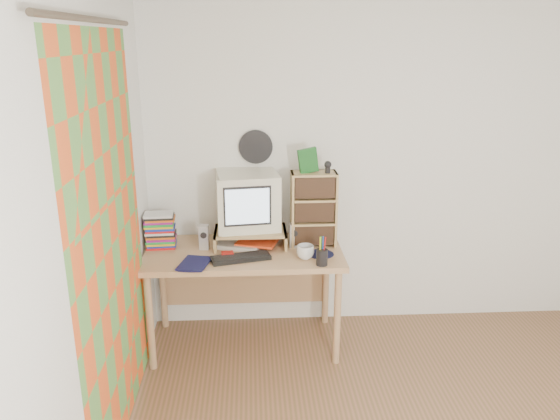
{
  "coord_description": "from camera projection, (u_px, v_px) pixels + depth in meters",
  "views": [
    {
      "loc": [
        -0.97,
        -2.25,
        2.2
      ],
      "look_at": [
        -0.77,
        1.33,
        1.06
      ],
      "focal_mm": 35.0,
      "sensor_mm": 36.0,
      "label": 1
    }
  ],
  "objects": [
    {
      "name": "cd_rack",
      "position": [
        313.0,
        209.0,
        3.93
      ],
      "size": [
        0.33,
        0.18,
        0.54
      ],
      "primitive_type": "cube",
      "rotation": [
        0.0,
        0.0,
        0.01
      ],
      "color": "tan",
      "rests_on": "desk"
    },
    {
      "name": "red_box",
      "position": [
        228.0,
        255.0,
        3.76
      ],
      "size": [
        0.09,
        0.06,
        0.04
      ],
      "primitive_type": "cube",
      "rotation": [
        0.0,
        0.0,
        0.14
      ],
      "color": "#AC1912",
      "rests_on": "desk"
    },
    {
      "name": "monitor_riser",
      "position": [
        250.0,
        233.0,
        3.96
      ],
      "size": [
        0.52,
        0.3,
        0.12
      ],
      "color": "tan",
      "rests_on": "desk"
    },
    {
      "name": "crt_monitor",
      "position": [
        248.0,
        201.0,
        3.94
      ],
      "size": [
        0.48,
        0.48,
        0.4
      ],
      "primitive_type": "cube",
      "rotation": [
        0.0,
        0.0,
        0.13
      ],
      "color": "silver",
      "rests_on": "monitor_riser"
    },
    {
      "name": "curtain",
      "position": [
        112.0,
        246.0,
        2.88
      ],
      "size": [
        0.0,
        2.2,
        2.2
      ],
      "primitive_type": "plane",
      "rotation": [
        1.57,
        0.0,
        1.57
      ],
      "color": "#EB5821",
      "rests_on": "left_wall"
    },
    {
      "name": "desk",
      "position": [
        244.0,
        264.0,
        3.99
      ],
      "size": [
        1.4,
        0.7,
        0.75
      ],
      "color": "tan",
      "rests_on": "floor"
    },
    {
      "name": "webcam",
      "position": [
        328.0,
        167.0,
        3.81
      ],
      "size": [
        0.05,
        0.05,
        0.09
      ],
      "primitive_type": null,
      "rotation": [
        0.0,
        0.0,
        -0.05
      ],
      "color": "black",
      "rests_on": "cd_rack"
    },
    {
      "name": "pen_cup",
      "position": [
        322.0,
        254.0,
        3.62
      ],
      "size": [
        0.09,
        0.09,
        0.15
      ],
      "primitive_type": null,
      "rotation": [
        0.0,
        0.0,
        0.19
      ],
      "color": "black",
      "rests_on": "desk"
    },
    {
      "name": "mousepad",
      "position": [
        320.0,
        254.0,
        3.82
      ],
      "size": [
        0.24,
        0.24,
        0.0
      ],
      "primitive_type": "cylinder",
      "rotation": [
        0.0,
        0.0,
        0.33
      ],
      "color": "black",
      "rests_on": "desk"
    },
    {
      "name": "back_wall",
      "position": [
        378.0,
        168.0,
        4.14
      ],
      "size": [
        3.5,
        0.0,
        3.5
      ],
      "primitive_type": "plane",
      "rotation": [
        1.57,
        0.0,
        0.0
      ],
      "color": "white",
      "rests_on": "floor"
    },
    {
      "name": "diary",
      "position": [
        181.0,
        261.0,
        3.65
      ],
      "size": [
        0.26,
        0.21,
        0.04
      ],
      "primitive_type": "imported",
      "rotation": [
        0.0,
        0.0,
        -0.23
      ],
      "color": "#10113D",
      "rests_on": "desk"
    },
    {
      "name": "papers",
      "position": [
        246.0,
        243.0,
        3.98
      ],
      "size": [
        0.38,
        0.32,
        0.04
      ],
      "primitive_type": null,
      "rotation": [
        0.0,
        0.0,
        -0.31
      ],
      "color": "beige",
      "rests_on": "desk"
    },
    {
      "name": "game_box",
      "position": [
        308.0,
        161.0,
        3.81
      ],
      "size": [
        0.14,
        0.06,
        0.17
      ],
      "primitive_type": "cube",
      "rotation": [
        0.0,
        0.0,
        0.27
      ],
      "color": "#195A20",
      "rests_on": "cd_rack"
    },
    {
      "name": "mug",
      "position": [
        305.0,
        252.0,
        3.73
      ],
      "size": [
        0.14,
        0.14,
        0.1
      ],
      "primitive_type": "imported",
      "rotation": [
        0.0,
        0.0,
        -0.21
      ],
      "color": "silver",
      "rests_on": "desk"
    },
    {
      "name": "speaker_right",
      "position": [
        294.0,
        235.0,
        3.94
      ],
      "size": [
        0.07,
        0.07,
        0.18
      ],
      "primitive_type": "cube",
      "rotation": [
        0.0,
        0.0,
        -0.01
      ],
      "color": "silver",
      "rests_on": "desk"
    },
    {
      "name": "keyboard",
      "position": [
        241.0,
        258.0,
        3.72
      ],
      "size": [
        0.42,
        0.23,
        0.03
      ],
      "primitive_type": "cube",
      "rotation": [
        0.0,
        0.0,
        0.25
      ],
      "color": "black",
      "rests_on": "desk"
    },
    {
      "name": "speaker_left",
      "position": [
        204.0,
        237.0,
        3.9
      ],
      "size": [
        0.07,
        0.07,
        0.18
      ],
      "primitive_type": "cube",
      "rotation": [
        0.0,
        0.0,
        -0.09
      ],
      "color": "silver",
      "rests_on": "desk"
    },
    {
      "name": "dvd_stack",
      "position": [
        160.0,
        228.0,
        3.91
      ],
      "size": [
        0.21,
        0.16,
        0.29
      ],
      "primitive_type": null,
      "rotation": [
        0.0,
        0.0,
        0.06
      ],
      "color": "brown",
      "rests_on": "desk"
    },
    {
      "name": "left_wall",
      "position": [
        74.0,
        265.0,
        2.39
      ],
      "size": [
        0.0,
        3.5,
        3.5
      ],
      "primitive_type": "plane",
      "rotation": [
        1.57,
        0.0,
        1.57
      ],
      "color": "white",
      "rests_on": "floor"
    },
    {
      "name": "wall_disc",
      "position": [
        256.0,
        147.0,
        4.02
      ],
      "size": [
        0.25,
        0.02,
        0.25
      ],
      "primitive_type": "cylinder",
      "rotation": [
        1.57,
        0.0,
        0.0
      ],
      "color": "black",
      "rests_on": "back_wall"
    }
  ]
}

